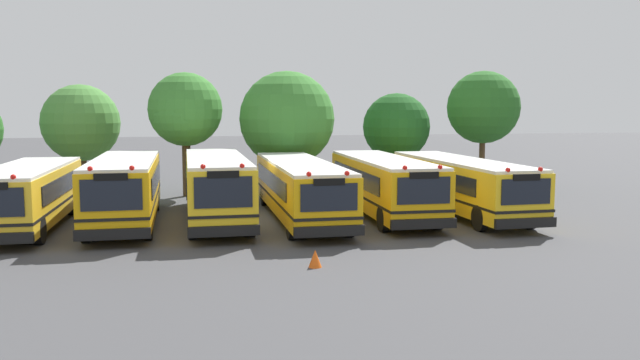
% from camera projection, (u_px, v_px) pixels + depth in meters
% --- Properties ---
extents(ground_plane, '(160.00, 160.00, 0.00)m').
position_uv_depth(ground_plane, '(259.00, 219.00, 27.08)').
color(ground_plane, '#424244').
extents(school_bus_0, '(2.61, 9.61, 2.56)m').
position_uv_depth(school_bus_0, '(28.00, 194.00, 24.91)').
color(school_bus_0, yellow).
rests_on(school_bus_0, ground_plane).
extents(school_bus_1, '(2.52, 10.04, 2.77)m').
position_uv_depth(school_bus_1, '(125.00, 188.00, 25.86)').
color(school_bus_1, '#EAA80C').
rests_on(school_bus_1, ground_plane).
extents(school_bus_2, '(2.47, 10.50, 2.80)m').
position_uv_depth(school_bus_2, '(216.00, 185.00, 26.61)').
color(school_bus_2, yellow).
rests_on(school_bus_2, ground_plane).
extents(school_bus_3, '(2.47, 11.64, 2.55)m').
position_uv_depth(school_bus_3, '(300.00, 187.00, 27.16)').
color(school_bus_3, '#EAA80C').
rests_on(school_bus_3, ground_plane).
extents(school_bus_4, '(2.64, 10.52, 2.63)m').
position_uv_depth(school_bus_4, '(383.00, 184.00, 27.99)').
color(school_bus_4, '#EAA80C').
rests_on(school_bus_4, ground_plane).
extents(school_bus_5, '(2.63, 11.21, 2.54)m').
position_uv_depth(school_bus_5, '(460.00, 183.00, 28.45)').
color(school_bus_5, yellow).
rests_on(school_bus_5, ground_plane).
extents(tree_1, '(4.13, 4.13, 5.92)m').
position_uv_depth(tree_1, '(82.00, 124.00, 34.58)').
color(tree_1, '#4C3823').
rests_on(tree_1, ground_plane).
extents(tree_2, '(3.86, 3.86, 6.51)m').
position_uv_depth(tree_2, '(184.00, 112.00, 33.55)').
color(tree_2, '#4C3823').
rests_on(tree_2, ground_plane).
extents(tree_3, '(5.14, 5.14, 6.64)m').
position_uv_depth(tree_3, '(285.00, 120.00, 34.72)').
color(tree_3, '#4C3823').
rests_on(tree_3, ground_plane).
extents(tree_4, '(3.86, 3.86, 5.50)m').
position_uv_depth(tree_4, '(397.00, 127.00, 36.94)').
color(tree_4, '#4C3823').
rests_on(tree_4, ground_plane).
extents(tree_5, '(4.15, 4.15, 6.77)m').
position_uv_depth(tree_5, '(485.00, 106.00, 36.96)').
color(tree_5, '#4C3823').
rests_on(tree_5, ground_plane).
extents(traffic_cone, '(0.39, 0.39, 0.52)m').
position_uv_depth(traffic_cone, '(315.00, 259.00, 18.90)').
color(traffic_cone, '#EA5914').
rests_on(traffic_cone, ground_plane).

